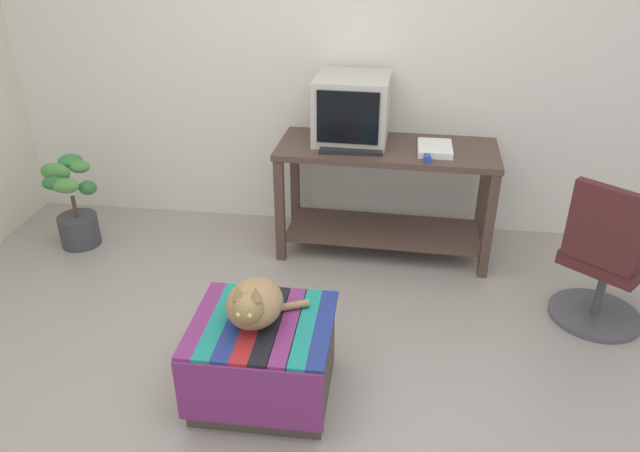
# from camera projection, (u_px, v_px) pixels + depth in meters

# --- Properties ---
(ground_plane) EXTENTS (14.00, 14.00, 0.00)m
(ground_plane) POSITION_uv_depth(u_px,v_px,m) (288.00, 407.00, 2.91)
(ground_plane) COLOR #9E9389
(back_wall) EXTENTS (8.00, 0.10, 2.60)m
(back_wall) POSITION_uv_depth(u_px,v_px,m) (335.00, 47.00, 4.10)
(back_wall) COLOR silver
(back_wall) RESTS_ON ground_plane
(desk) EXTENTS (1.45, 0.63, 0.77)m
(desk) POSITION_uv_depth(u_px,v_px,m) (385.00, 181.00, 4.02)
(desk) COLOR #4C382D
(desk) RESTS_ON ground_plane
(tv_monitor) EXTENTS (0.49, 0.50, 0.43)m
(tv_monitor) POSITION_uv_depth(u_px,v_px,m) (352.00, 109.00, 3.93)
(tv_monitor) COLOR #BCB7A8
(tv_monitor) RESTS_ON desk
(keyboard) EXTENTS (0.40, 0.16, 0.02)m
(keyboard) POSITION_uv_depth(u_px,v_px,m) (351.00, 150.00, 3.82)
(keyboard) COLOR black
(keyboard) RESTS_ON desk
(book) EXTENTS (0.22, 0.29, 0.04)m
(book) POSITION_uv_depth(u_px,v_px,m) (435.00, 148.00, 3.82)
(book) COLOR white
(book) RESTS_ON desk
(ottoman_with_blanket) EXTENTS (0.66, 0.61, 0.43)m
(ottoman_with_blanket) POSITION_uv_depth(u_px,v_px,m) (263.00, 358.00, 2.90)
(ottoman_with_blanket) COLOR #4C4238
(ottoman_with_blanket) RESTS_ON ground_plane
(cat) EXTENTS (0.37, 0.36, 0.27)m
(cat) POSITION_uv_depth(u_px,v_px,m) (254.00, 304.00, 2.75)
(cat) COLOR #9E7A4C
(cat) RESTS_ON ottoman_with_blanket
(potted_plant) EXTENTS (0.39, 0.36, 0.63)m
(potted_plant) POSITION_uv_depth(u_px,v_px,m) (74.00, 208.00, 4.20)
(potted_plant) COLOR #3D3D42
(potted_plant) RESTS_ON ground_plane
(office_chair) EXTENTS (0.59, 0.59, 0.89)m
(office_chair) POSITION_uv_depth(u_px,v_px,m) (604.00, 264.00, 3.34)
(office_chair) COLOR #4C4C51
(office_chair) RESTS_ON ground_plane
(stapler) EXTENTS (0.05, 0.11, 0.04)m
(stapler) POSITION_uv_depth(u_px,v_px,m) (427.00, 157.00, 3.69)
(stapler) COLOR #2342B7
(stapler) RESTS_ON desk
(pen) EXTENTS (0.10, 0.11, 0.01)m
(pen) POSITION_uv_depth(u_px,v_px,m) (442.00, 146.00, 3.90)
(pen) COLOR #B7B7BC
(pen) RESTS_ON desk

